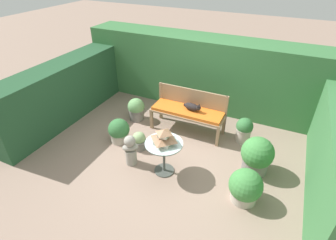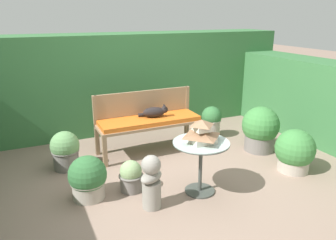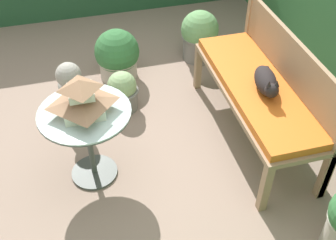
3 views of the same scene
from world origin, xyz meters
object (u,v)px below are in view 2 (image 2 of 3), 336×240
at_px(garden_bust, 151,181).
at_px(potted_plant_bench_right, 295,152).
at_px(garden_bench, 150,123).
at_px(cat, 155,112).
at_px(pagoda_birdhouse, 202,132).
at_px(potted_plant_table_far, 211,121).
at_px(potted_plant_bench_left, 65,150).
at_px(potted_plant_path_edge, 260,129).
at_px(potted_plant_hedge_corner, 88,178).
at_px(potted_plant_patio_mid, 131,176).
at_px(patio_table, 201,153).

distance_m(garden_bust, potted_plant_bench_right, 2.12).
distance_m(garden_bench, cat, 0.18).
relative_size(pagoda_birdhouse, potted_plant_table_far, 0.67).
relative_size(potted_plant_table_far, potted_plant_bench_left, 1.02).
relative_size(cat, pagoda_birdhouse, 1.17).
bearing_deg(garden_bust, potted_plant_bench_right, -30.65).
height_order(pagoda_birdhouse, potted_plant_path_edge, pagoda_birdhouse).
relative_size(potted_plant_table_far, potted_plant_hedge_corner, 1.06).
relative_size(potted_plant_table_far, potted_plant_patio_mid, 1.42).
xyz_separation_m(cat, potted_plant_table_far, (1.12, 0.14, -0.35)).
height_order(patio_table, potted_plant_path_edge, potted_plant_path_edge).
bearing_deg(garden_bust, cat, 34.76).
bearing_deg(potted_plant_path_edge, cat, 155.92).
distance_m(patio_table, garden_bust, 0.69).
bearing_deg(garden_bench, pagoda_birdhouse, -85.51).
xyz_separation_m(pagoda_birdhouse, garden_bust, (-0.66, -0.07, -0.44)).
bearing_deg(pagoda_birdhouse, patio_table, -90.00).
relative_size(potted_plant_patio_mid, potted_plant_bench_left, 0.72).
height_order(garden_bench, cat, cat).
height_order(pagoda_birdhouse, potted_plant_table_far, pagoda_birdhouse).
bearing_deg(potted_plant_bench_left, garden_bench, 2.53).
bearing_deg(potted_plant_hedge_corner, cat, 38.13).
bearing_deg(potted_plant_bench_left, potted_plant_table_far, 4.95).
height_order(garden_bust, potted_plant_hedge_corner, garden_bust).
relative_size(cat, garden_bust, 0.69).
xyz_separation_m(potted_plant_table_far, potted_plant_patio_mid, (-1.86, -1.17, -0.10)).
distance_m(potted_plant_table_far, potted_plant_hedge_corner, 2.62).
xyz_separation_m(garden_bench, patio_table, (0.11, -1.38, 0.03)).
bearing_deg(cat, garden_bust, -102.56).
bearing_deg(cat, potted_plant_hedge_corner, -130.69).
bearing_deg(garden_bench, potted_plant_bench_right, -42.28).
xyz_separation_m(cat, garden_bust, (-0.65, -1.47, -0.31)).
height_order(patio_table, potted_plant_hedge_corner, patio_table).
relative_size(potted_plant_table_far, potted_plant_path_edge, 0.78).
bearing_deg(cat, patio_table, -78.34).
height_order(potted_plant_bench_right, potted_plant_bench_left, potted_plant_bench_right).
xyz_separation_m(patio_table, potted_plant_hedge_corner, (-1.26, 0.42, -0.26)).
distance_m(garden_bust, potted_plant_table_far, 2.39).
bearing_deg(garden_bench, potted_plant_patio_mid, -122.49).
relative_size(pagoda_birdhouse, potted_plant_bench_left, 0.69).
bearing_deg(potted_plant_table_far, pagoda_birdhouse, -125.68).
bearing_deg(potted_plant_path_edge, potted_plant_bench_left, 168.26).
height_order(cat, potted_plant_bench_left, cat).
relative_size(garden_bust, potted_plant_hedge_corner, 1.20).
xyz_separation_m(potted_plant_table_far, potted_plant_path_edge, (0.39, -0.82, 0.06)).
xyz_separation_m(cat, patio_table, (0.01, -1.40, -0.13)).
bearing_deg(patio_table, cat, 90.49).
height_order(garden_bench, potted_plant_bench_left, garden_bench).
relative_size(cat, potted_plant_table_far, 0.79).
bearing_deg(potted_plant_bench_left, garden_bust, -62.53).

